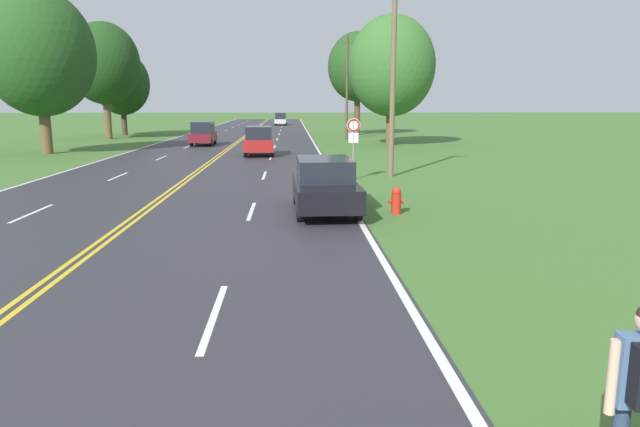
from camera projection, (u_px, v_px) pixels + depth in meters
The scene contains 13 objects.
fire_hydrant at pixel (396, 200), 17.49m from camera, with size 0.47×0.31×0.84m.
traffic_sign at pixel (354, 133), 24.97m from camera, with size 0.60×0.10×2.71m.
utility_pole_midground at pixel (393, 74), 25.61m from camera, with size 1.80×0.24×9.01m.
utility_pole_far at pixel (347, 87), 53.04m from camera, with size 1.80×0.24×9.40m.
tree_left_verge at pixel (39, 53), 37.10m from camera, with size 7.12×7.12×10.65m.
tree_behind_sign at pixel (392, 66), 44.71m from camera, with size 6.82×6.82×10.14m.
tree_mid_treeline at pixel (122, 84), 59.57m from camera, with size 5.70×5.70×8.64m.
tree_right_cluster at pixel (358, 67), 59.64m from camera, with size 6.25×6.25×10.68m.
tree_far_back at pixel (104, 64), 52.85m from camera, with size 6.54×6.54×10.72m.
car_black_sedan_nearest at pixel (325, 184), 17.86m from camera, with size 2.00×4.83×1.66m.
car_red_suv_approaching at pixel (259, 140), 36.86m from camera, with size 1.98×4.09×1.88m.
car_maroon_suv_mid_near at pixel (203, 133), 45.72m from camera, with size 1.72×4.28×1.89m.
car_silver_van_mid_far at pixel (281, 119), 86.80m from camera, with size 1.90×4.16×1.87m.
Camera 1 is at (4.64, -1.23, 3.37)m, focal length 32.00 mm.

